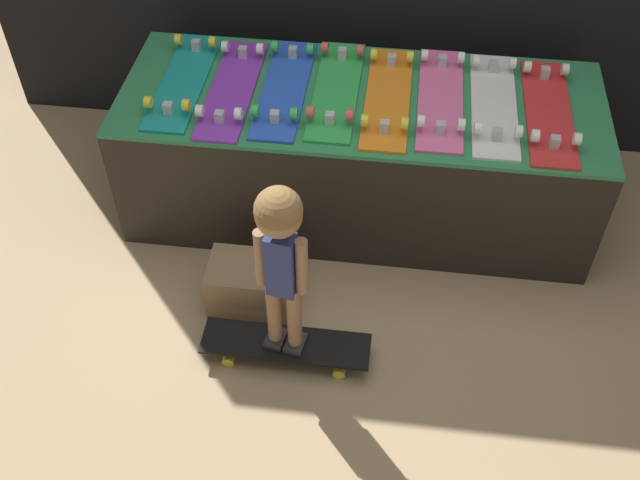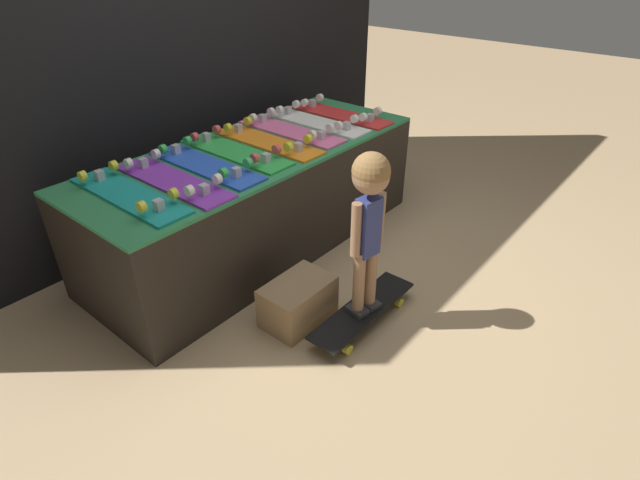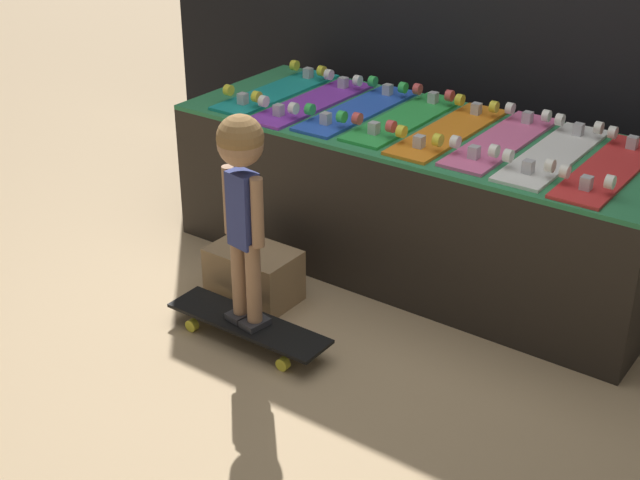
# 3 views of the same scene
# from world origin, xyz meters

# --- Properties ---
(ground_plane) EXTENTS (16.00, 16.00, 0.00)m
(ground_plane) POSITION_xyz_m (0.00, 0.00, 0.00)
(ground_plane) COLOR tan
(display_rack) EXTENTS (2.23, 0.85, 0.67)m
(display_rack) POSITION_xyz_m (0.00, 0.55, 0.33)
(display_rack) COLOR black
(display_rack) RESTS_ON ground_plane
(skateboard_teal_on_rack) EXTENTS (0.20, 0.78, 0.09)m
(skateboard_teal_on_rack) POSITION_xyz_m (-0.84, 0.56, 0.68)
(skateboard_teal_on_rack) COLOR teal
(skateboard_teal_on_rack) RESTS_ON display_rack
(skateboard_purple_on_rack) EXTENTS (0.20, 0.78, 0.09)m
(skateboard_purple_on_rack) POSITION_xyz_m (-0.60, 0.52, 0.68)
(skateboard_purple_on_rack) COLOR purple
(skateboard_purple_on_rack) RESTS_ON display_rack
(skateboard_blue_on_rack) EXTENTS (0.20, 0.78, 0.09)m
(skateboard_blue_on_rack) POSITION_xyz_m (-0.36, 0.55, 0.68)
(skateboard_blue_on_rack) COLOR blue
(skateboard_blue_on_rack) RESTS_ON display_rack
(skateboard_green_on_rack) EXTENTS (0.20, 0.78, 0.09)m
(skateboard_green_on_rack) POSITION_xyz_m (-0.12, 0.57, 0.68)
(skateboard_green_on_rack) COLOR green
(skateboard_green_on_rack) RESTS_ON display_rack
(skateboard_orange_on_rack) EXTENTS (0.20, 0.78, 0.09)m
(skateboard_orange_on_rack) POSITION_xyz_m (0.12, 0.55, 0.68)
(skateboard_orange_on_rack) COLOR orange
(skateboard_orange_on_rack) RESTS_ON display_rack
(skateboard_pink_on_rack) EXTENTS (0.20, 0.78, 0.09)m
(skateboard_pink_on_rack) POSITION_xyz_m (0.36, 0.57, 0.68)
(skateboard_pink_on_rack) COLOR pink
(skateboard_pink_on_rack) RESTS_ON display_rack
(skateboard_white_on_rack) EXTENTS (0.20, 0.78, 0.09)m
(skateboard_white_on_rack) POSITION_xyz_m (0.60, 0.55, 0.68)
(skateboard_white_on_rack) COLOR white
(skateboard_white_on_rack) RESTS_ON display_rack
(skateboard_red_on_rack) EXTENTS (0.20, 0.78, 0.09)m
(skateboard_red_on_rack) POSITION_xyz_m (0.84, 0.53, 0.68)
(skateboard_red_on_rack) COLOR red
(skateboard_red_on_rack) RESTS_ON display_rack
(skateboard_on_floor) EXTENTS (0.72, 0.19, 0.09)m
(skateboard_on_floor) POSITION_xyz_m (-0.21, -0.45, 0.07)
(skateboard_on_floor) COLOR black
(skateboard_on_floor) RESTS_ON ground_plane
(child) EXTENTS (0.21, 0.18, 0.87)m
(child) POSITION_xyz_m (-0.21, -0.45, 0.70)
(child) COLOR #2D2D33
(child) RESTS_ON skateboard_on_floor
(storage_box) EXTENTS (0.38, 0.25, 0.23)m
(storage_box) POSITION_xyz_m (-0.41, -0.17, 0.12)
(storage_box) COLOR #8E704C
(storage_box) RESTS_ON ground_plane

